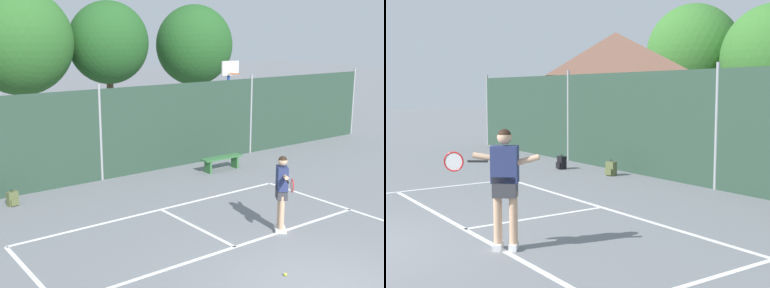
# 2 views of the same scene
# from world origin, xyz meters

# --- Properties ---
(chainlink_fence) EXTENTS (26.09, 0.09, 3.10)m
(chainlink_fence) POSITION_xyz_m (0.00, 9.00, 1.48)
(chainlink_fence) COLOR #284233
(chainlink_fence) RESTS_ON ground
(clubhouse_building) EXTENTS (6.29, 4.77, 4.78)m
(clubhouse_building) POSITION_xyz_m (-8.47, 12.63, 2.48)
(clubhouse_building) COLOR beige
(clubhouse_building) RESTS_ON ground
(tennis_player) EXTENTS (0.84, 1.24, 1.85)m
(tennis_player) POSITION_xyz_m (1.47, 2.52, 1.11)
(tennis_player) COLOR silver
(tennis_player) RESTS_ON ground
(backpack_black) EXTENTS (0.28, 0.25, 0.46)m
(backpack_black) POSITION_xyz_m (-4.96, 7.71, 0.19)
(backpack_black) COLOR black
(backpack_black) RESTS_ON ground
(backpack_olive) EXTENTS (0.31, 0.29, 0.46)m
(backpack_olive) POSITION_xyz_m (-3.11, 8.19, 0.19)
(backpack_olive) COLOR #566038
(backpack_olive) RESTS_ON ground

